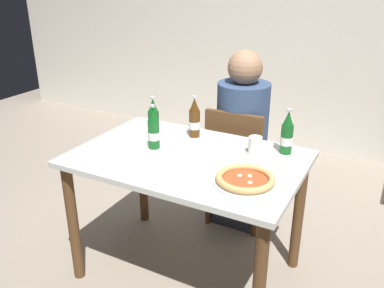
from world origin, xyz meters
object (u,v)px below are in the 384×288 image
Objects in this scene: beer_bottle_left at (154,121)px; beer_bottle_right at (154,130)px; napkin_with_cutlery at (159,175)px; chair_behind_table at (238,161)px; diner_seated at (241,144)px; pizza_margherita_near at (245,180)px; dining_table_main at (188,175)px; beer_bottle_extra at (194,120)px; paper_cup at (255,145)px; beer_bottle_center at (287,135)px.

beer_bottle_right is at bearing -57.14° from beer_bottle_left.
napkin_with_cutlery is (0.20, -0.27, -0.10)m from beer_bottle_right.
chair_behind_table is 0.70× the size of diner_seated.
beer_bottle_right reaches higher than pizza_margherita_near.
beer_bottle_extra is at bearing 110.30° from dining_table_main.
chair_behind_table is at bearing 113.38° from pizza_margherita_near.
pizza_margherita_near reaches higher than dining_table_main.
beer_bottle_left is (-0.30, 0.14, 0.22)m from dining_table_main.
pizza_margherita_near is 0.35m from paper_cup.
beer_bottle_center is 1.00× the size of beer_bottle_extra.
beer_bottle_extra reaches higher than napkin_with_cutlery.
diner_seated is at bearing 118.41° from paper_cup.
chair_behind_table reaches higher than napkin_with_cutlery.
diner_seated is (-0.00, 0.05, 0.10)m from chair_behind_table.
beer_bottle_center is at bearing 81.31° from pizza_margherita_near.
dining_table_main is at bearing -25.34° from beer_bottle_left.
napkin_with_cutlery is at bearing -130.51° from beer_bottle_center.
beer_bottle_center is (0.39, -0.33, 0.37)m from chair_behind_table.
beer_bottle_center is (0.44, 0.28, 0.22)m from dining_table_main.
diner_seated reaches higher than beer_bottle_left.
dining_table_main is 4.86× the size of beer_bottle_extra.
diner_seated is at bearing -89.51° from chair_behind_table.
diner_seated reaches higher than paper_cup.
diner_seated reaches higher than dining_table_main.
pizza_margherita_near is at bearing -23.01° from beer_bottle_left.
chair_behind_table is 0.53m from beer_bottle_extra.
dining_table_main is 0.39m from paper_cup.
chair_behind_table is 3.44× the size of beer_bottle_center.
diner_seated is 0.89m from pizza_margherita_near.
beer_bottle_left is 1.00× the size of beer_bottle_extra.
beer_bottle_center is at bearing -43.92° from diner_seated.
dining_table_main is 6.20× the size of napkin_with_cutlery.
beer_bottle_center reaches higher than pizza_margherita_near.
chair_behind_table reaches higher than paper_cup.
pizza_margherita_near is (0.38, -0.15, 0.14)m from dining_table_main.
dining_table_main is 12.63× the size of paper_cup.
paper_cup is (0.32, 0.46, 0.04)m from napkin_with_cutlery.
napkin_with_cutlery is at bearing -164.14° from pizza_margherita_near.
pizza_margherita_near is 0.62m from beer_bottle_right.
diner_seated is 4.89× the size of beer_bottle_left.
beer_bottle_left is 0.50m from napkin_with_cutlery.
pizza_margherita_near is at bearing -67.84° from diner_seated.
chair_behind_table is 2.88× the size of pizza_margherita_near.
dining_table_main is 0.28m from napkin_with_cutlery.
beer_bottle_center is at bearing 1.50° from beer_bottle_extra.
beer_bottle_left is at bearing -148.39° from beer_bottle_extra.
beer_bottle_right is (-0.22, 0.01, 0.22)m from dining_table_main.
beer_bottle_left is (-0.35, -0.47, 0.37)m from chair_behind_table.
pizza_margherita_near is at bearing -40.83° from beer_bottle_extra.
dining_table_main is 0.63m from chair_behind_table.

